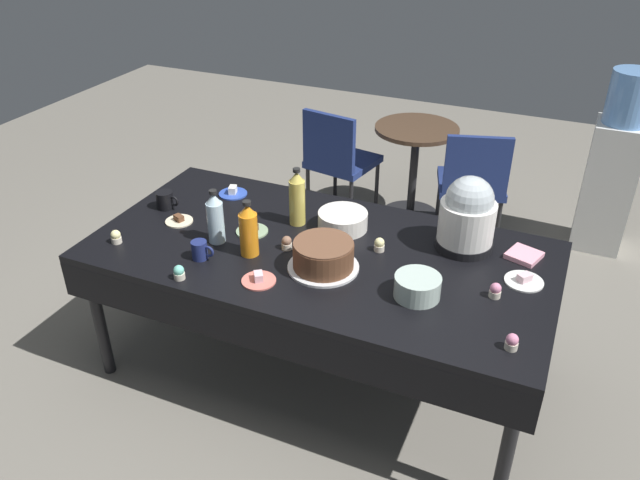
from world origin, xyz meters
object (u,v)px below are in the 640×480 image
(dessert_plate_sage, at_px, (252,230))
(dessert_plate_white, at_px, (524,280))
(dessert_plate_cobalt, at_px, (233,193))
(cupcake_berry, at_px, (116,237))
(potluck_table, at_px, (320,260))
(soda_bottle_water, at_px, (215,218))
(soda_bottle_orange_juice, at_px, (249,230))
(coffee_mug_black, at_px, (165,200))
(maroon_chair_right, at_px, (473,180))
(ceramic_snack_bowl, at_px, (343,220))
(frosted_layer_cake, at_px, (323,256))
(glass_salad_bowl, at_px, (417,287))
(dessert_plate_coral, at_px, (259,279))
(slow_cooker, at_px, (467,215))
(water_cooler, at_px, (612,168))
(maroon_chair_left, at_px, (338,157))
(dessert_plate_cream, at_px, (179,220))
(cupcake_vanilla, at_px, (495,291))
(cupcake_mint, at_px, (287,243))
(round_cafe_table, at_px, (415,156))
(coffee_mug_navy, at_px, (200,250))
(soda_bottle_ginger_ale, at_px, (297,198))
(cupcake_rose, at_px, (512,342))
(cupcake_lemon, at_px, (379,245))
(cupcake_cocoa, at_px, (179,273))

(dessert_plate_sage, height_order, dessert_plate_white, dessert_plate_sage)
(dessert_plate_cobalt, bearing_deg, cupcake_berry, -110.44)
(potluck_table, xyz_separation_m, soda_bottle_water, (-0.49, -0.13, 0.19))
(soda_bottle_orange_juice, bearing_deg, potluck_table, 30.91)
(coffee_mug_black, height_order, maroon_chair_right, maroon_chair_right)
(ceramic_snack_bowl, height_order, maroon_chair_right, maroon_chair_right)
(frosted_layer_cake, height_order, dessert_plate_cobalt, frosted_layer_cake)
(glass_salad_bowl, xyz_separation_m, dessert_plate_coral, (-0.67, -0.17, -0.04))
(slow_cooker, relative_size, soda_bottle_water, 1.33)
(water_cooler, bearing_deg, maroon_chair_right, -157.42)
(soda_bottle_water, distance_m, maroon_chair_left, 1.79)
(dessert_plate_cream, height_order, dessert_plate_cobalt, dessert_plate_cobalt)
(coffee_mug_black, bearing_deg, dessert_plate_cream, -33.68)
(dessert_plate_coral, relative_size, cupcake_vanilla, 2.27)
(cupcake_mint, bearing_deg, dessert_plate_cobalt, 143.15)
(cupcake_mint, distance_m, soda_bottle_orange_juice, 0.20)
(dessert_plate_coral, bearing_deg, round_cafe_table, 87.70)
(dessert_plate_cobalt, distance_m, cupcake_vanilla, 1.56)
(dessert_plate_cobalt, height_order, coffee_mug_navy, coffee_mug_navy)
(soda_bottle_water, bearing_deg, soda_bottle_ginger_ale, 48.70)
(coffee_mug_black, distance_m, round_cafe_table, 2.01)
(potluck_table, height_order, ceramic_snack_bowl, ceramic_snack_bowl)
(maroon_chair_left, bearing_deg, dessert_plate_cream, -97.07)
(glass_salad_bowl, bearing_deg, round_cafe_table, 106.02)
(frosted_layer_cake, height_order, maroon_chair_left, frosted_layer_cake)
(dessert_plate_cream, distance_m, cupcake_rose, 1.75)
(soda_bottle_ginger_ale, xyz_separation_m, maroon_chair_right, (0.63, 1.43, -0.40))
(cupcake_rose, xyz_separation_m, cupcake_lemon, (-0.69, 0.47, 0.00))
(dessert_plate_white, relative_size, round_cafe_table, 0.24)
(water_cooler, bearing_deg, cupcake_rose, -97.68)
(dessert_plate_cream, xyz_separation_m, maroon_chair_left, (0.21, 1.66, -0.27))
(coffee_mug_navy, bearing_deg, dessert_plate_white, 16.07)
(potluck_table, bearing_deg, cupcake_rose, -21.13)
(cupcake_mint, distance_m, cupcake_berry, 0.83)
(cupcake_rose, height_order, cupcake_lemon, same)
(dessert_plate_white, bearing_deg, coffee_mug_navy, -163.93)
(dessert_plate_cream, height_order, soda_bottle_ginger_ale, soda_bottle_ginger_ale)
(cupcake_mint, bearing_deg, cupcake_vanilla, 0.30)
(maroon_chair_right, bearing_deg, round_cafe_table, 154.78)
(ceramic_snack_bowl, xyz_separation_m, soda_bottle_orange_juice, (-0.31, -0.40, 0.08))
(cupcake_cocoa, bearing_deg, dessert_plate_coral, 20.03)
(slow_cooker, relative_size, soda_bottle_orange_juice, 1.32)
(cupcake_lemon, bearing_deg, soda_bottle_water, -162.71)
(potluck_table, bearing_deg, dessert_plate_sage, 178.11)
(dessert_plate_cobalt, xyz_separation_m, cupcake_berry, (-0.25, -0.68, 0.02))
(cupcake_vanilla, bearing_deg, cupcake_lemon, 164.69)
(cupcake_vanilla, bearing_deg, cupcake_berry, -170.79)
(water_cooler, bearing_deg, glass_salad_bowl, -108.93)
(dessert_plate_sage, height_order, coffee_mug_black, coffee_mug_black)
(round_cafe_table, bearing_deg, cupcake_lemon, -79.78)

